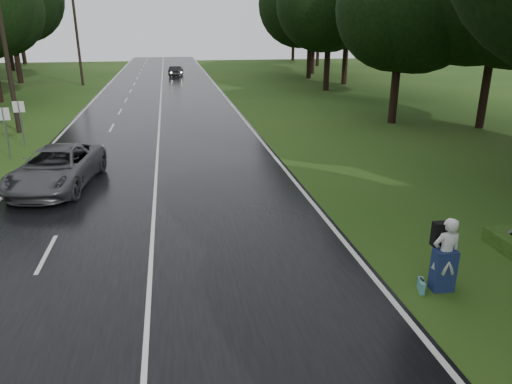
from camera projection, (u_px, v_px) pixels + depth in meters
ground at (150, 280)px, 12.41m from camera, size 160.00×160.00×0.00m
road at (159, 126)px, 30.95m from camera, size 12.00×140.00×0.04m
lane_center at (159, 126)px, 30.94m from camera, size 0.12×140.00×0.01m
grey_car at (57, 168)px, 19.17m from camera, size 3.51×6.12×1.61m
far_car at (176, 71)px, 60.55m from camera, size 2.00×3.96×1.25m
hitchhiker at (445, 257)px, 11.70m from camera, size 0.73×0.66×1.96m
suitcase at (421, 286)px, 11.86m from camera, size 0.26×0.44×0.30m
utility_pole_mid at (20, 132)px, 29.31m from camera, size 1.80×0.28×9.51m
utility_pole_far at (83, 85)px, 51.92m from camera, size 1.80×0.28×10.59m
road_sign_a at (11, 159)px, 23.62m from camera, size 0.61×0.10×2.54m
road_sign_b at (25, 146)px, 26.03m from camera, size 0.59×0.10×2.46m
tree_left_e at (0, 102)px, 40.69m from camera, size 8.87×8.87×13.86m
tree_left_f at (21, 83)px, 53.76m from camera, size 10.51×10.51×16.43m
tree_right_d at (391, 123)px, 32.18m from camera, size 8.28×8.28×12.94m
tree_right_e at (326, 90)px, 47.93m from camera, size 9.20×9.20×14.38m
tree_right_f at (308, 78)px, 58.43m from camera, size 9.23×9.23×14.43m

